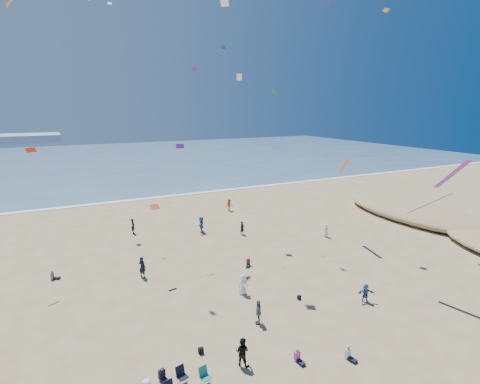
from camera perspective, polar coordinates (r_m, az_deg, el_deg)
name	(u,v)px	position (r m, az deg, el deg)	size (l,w,h in m)	color
ocean	(90,161)	(110.92, -21.86, 4.36)	(220.00, 100.00, 0.06)	#476B84
surf_line	(123,201)	(62.03, -17.39, -1.33)	(220.00, 1.20, 0.08)	white
standing_flyers	(247,263)	(34.26, 1.09, -10.76)	(25.08, 41.26, 1.92)	white
seated_group	(212,313)	(27.79, -4.33, -17.86)	(17.45, 20.37, 0.84)	white
chair_cluster	(187,381)	(22.22, -8.15, -26.65)	(2.72, 1.51, 1.00)	black
black_backpack	(201,351)	(24.69, -5.98, -22.90)	(0.30, 0.22, 0.38)	black
navy_bag	(299,297)	(30.49, 8.99, -15.56)	(0.28, 0.18, 0.34)	black
kites_aloft	(289,104)	(33.42, 7.41, 13.14)	(45.54, 41.07, 29.23)	#DA4322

